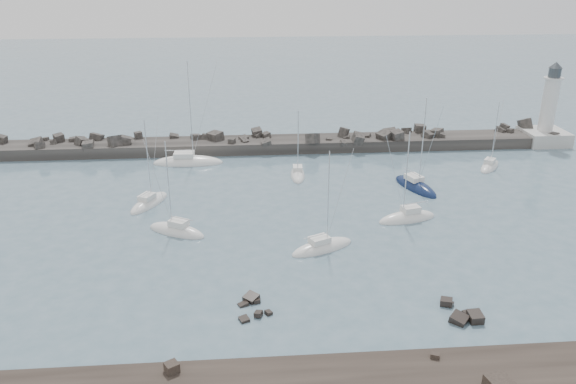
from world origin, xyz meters
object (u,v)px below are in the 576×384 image
object	(u,v)px
sailboat_2	(149,203)
sailboat_8	(407,219)
lighthouse	(545,126)
sailboat_7	(415,187)
sailboat_5	(298,175)
sailboat_10	(489,167)
sailboat_6	(322,248)
sailboat_3	(188,163)
sailboat_4	(177,231)

from	to	relation	value
sailboat_2	sailboat_8	size ratio (longest dim) A/B	0.98
lighthouse	sailboat_7	bearing A→B (deg)	-145.88
sailboat_5	sailboat_7	distance (m)	16.87
sailboat_10	sailboat_6	bearing A→B (deg)	-140.00
sailboat_7	sailboat_10	bearing A→B (deg)	28.43
sailboat_3	sailboat_8	distance (m)	36.48
sailboat_6	sailboat_10	distance (m)	37.86
sailboat_6	sailboat_7	distance (m)	22.77
sailboat_4	sailboat_10	bearing A→B (deg)	22.88
lighthouse	sailboat_10	world-z (taller)	lighthouse
lighthouse	sailboat_6	distance (m)	56.43
sailboat_7	sailboat_10	xyz separation A→B (m)	(13.73, 7.43, -0.01)
sailboat_5	sailboat_6	bearing A→B (deg)	-88.81
lighthouse	sailboat_5	bearing A→B (deg)	-163.50
sailboat_2	sailboat_6	size ratio (longest dim) A/B	1.00
sailboat_8	lighthouse	bearing A→B (deg)	42.35
lighthouse	sailboat_6	world-z (taller)	lighthouse
sailboat_4	sailboat_10	xyz separation A→B (m)	(45.11, 19.03, -0.01)
sailboat_2	sailboat_10	world-z (taller)	sailboat_2
sailboat_3	sailboat_10	xyz separation A→B (m)	(45.94, -5.46, -0.01)
lighthouse	sailboat_6	xyz separation A→B (m)	(-43.39, -35.95, -2.96)
lighthouse	sailboat_5	size ratio (longest dim) A/B	1.37
sailboat_3	sailboat_10	size ratio (longest dim) A/B	1.56
sailboat_3	sailboat_6	size ratio (longest dim) A/B	1.42
sailboat_3	sailboat_2	bearing A→B (deg)	-102.74
sailboat_10	sailboat_5	bearing A→B (deg)	-177.32
sailboat_5	sailboat_7	size ratio (longest dim) A/B	0.77
lighthouse	sailboat_4	world-z (taller)	lighthouse
sailboat_4	sailboat_6	world-z (taller)	sailboat_6
sailboat_5	sailboat_4	bearing A→B (deg)	-131.52
sailboat_7	sailboat_4	bearing A→B (deg)	-159.71
sailboat_2	sailboat_3	bearing A→B (deg)	77.26
sailboat_4	sailboat_8	xyz separation A→B (m)	(27.38, 1.37, 0.01)
lighthouse	sailboat_5	distance (m)	45.85
lighthouse	sailboat_4	bearing A→B (deg)	-152.75
sailboat_8	sailboat_10	size ratio (longest dim) A/B	1.12
sailboat_2	sailboat_5	world-z (taller)	sailboat_2
sailboat_4	sailboat_7	world-z (taller)	sailboat_7
sailboat_3	sailboat_5	world-z (taller)	sailboat_3
sailboat_5	sailboat_2	bearing A→B (deg)	-155.81
sailboat_4	sailboat_8	size ratio (longest dim) A/B	0.98
sailboat_10	sailboat_4	bearing A→B (deg)	-157.12
sailboat_3	sailboat_5	distance (m)	17.83
sailboat_6	sailboat_10	size ratio (longest dim) A/B	1.10
sailboat_8	sailboat_4	bearing A→B (deg)	-177.13
lighthouse	sailboat_7	size ratio (longest dim) A/B	1.06
sailboat_4	sailboat_6	xyz separation A→B (m)	(16.10, -5.30, -0.01)
sailboat_5	sailboat_7	world-z (taller)	sailboat_7
sailboat_2	sailboat_7	xyz separation A→B (m)	(35.79, 2.95, 0.01)
sailboat_2	sailboat_5	distance (m)	21.98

